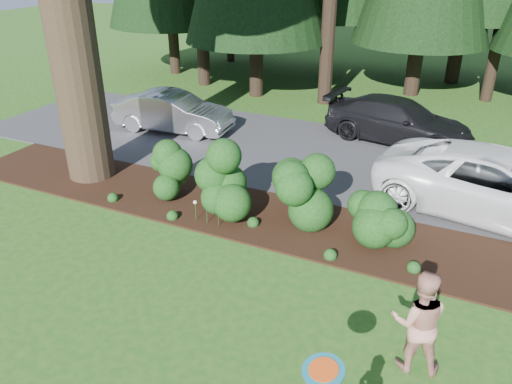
# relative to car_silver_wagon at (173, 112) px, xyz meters

# --- Properties ---
(ground) EXTENTS (80.00, 80.00, 0.00)m
(ground) POSITION_rel_car_silver_wagon_xyz_m (4.62, -7.51, -0.70)
(ground) COLOR #205317
(ground) RESTS_ON ground
(mulch_bed) EXTENTS (16.00, 2.50, 0.05)m
(mulch_bed) POSITION_rel_car_silver_wagon_xyz_m (4.62, -4.26, -0.68)
(mulch_bed) COLOR black
(mulch_bed) RESTS_ON ground
(driveway) EXTENTS (22.00, 6.00, 0.03)m
(driveway) POSITION_rel_car_silver_wagon_xyz_m (4.62, -0.01, -0.69)
(driveway) COLOR #38383A
(driveway) RESTS_ON ground
(shrub_row) EXTENTS (6.53, 1.60, 1.61)m
(shrub_row) POSITION_rel_car_silver_wagon_xyz_m (5.39, -4.38, 0.11)
(shrub_row) COLOR #153811
(shrub_row) RESTS_ON ground
(lily_cluster) EXTENTS (0.69, 0.09, 0.57)m
(lily_cluster) POSITION_rel_car_silver_wagon_xyz_m (4.32, -5.11, -0.21)
(lily_cluster) COLOR #153811
(lily_cluster) RESTS_ON ground
(car_silver_wagon) EXTENTS (4.20, 1.81, 1.34)m
(car_silver_wagon) POSITION_rel_car_silver_wagon_xyz_m (0.00, 0.00, 0.00)
(car_silver_wagon) COLOR #B7B7BC
(car_silver_wagon) RESTS_ON driveway
(car_white_suv) EXTENTS (5.99, 3.46, 1.57)m
(car_white_suv) POSITION_rel_car_silver_wagon_xyz_m (10.31, -1.82, 0.11)
(car_white_suv) COLOR white
(car_white_suv) RESTS_ON driveway
(car_dark_suv) EXTENTS (5.01, 2.64, 1.38)m
(car_dark_suv) POSITION_rel_car_silver_wagon_xyz_m (7.20, 2.29, 0.02)
(car_dark_suv) COLOR black
(car_dark_suv) RESTS_ON driveway
(adult) EXTENTS (0.96, 0.82, 1.73)m
(adult) POSITION_rel_car_silver_wagon_xyz_m (9.36, -7.52, 0.16)
(adult) COLOR #BC3719
(adult) RESTS_ON ground
(frisbee) EXTENTS (0.49, 0.48, 0.14)m
(frisbee) POSITION_rel_car_silver_wagon_xyz_m (8.59, -9.76, 0.95)
(frisbee) COLOR #186E85
(frisbee) RESTS_ON ground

